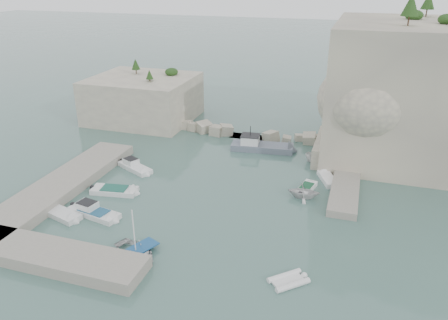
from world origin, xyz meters
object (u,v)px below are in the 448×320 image
(motorboat_d, at_px, (94,215))
(motorboat_a, at_px, (135,170))
(motorboat_c, at_px, (115,193))
(tender_east_a, at_px, (303,198))
(rowboat, at_px, (136,255))
(work_boat, at_px, (262,150))
(tender_east_d, at_px, (318,165))
(motorboat_e, at_px, (64,217))
(tender_east_b, at_px, (306,190))
(inflatable_dinghy, at_px, (288,282))
(tender_east_c, at_px, (327,181))

(motorboat_d, height_order, motorboat_a, same)
(motorboat_c, xyz_separation_m, tender_east_a, (20.16, 5.23, 0.00))
(motorboat_d, bearing_deg, tender_east_a, 38.30)
(rowboat, height_order, work_boat, work_boat)
(tender_east_a, xyz_separation_m, tender_east_d, (0.52, 9.39, 0.00))
(motorboat_e, xyz_separation_m, work_boat, (14.84, 23.56, 0.00))
(motorboat_d, height_order, rowboat, motorboat_d)
(tender_east_b, xyz_separation_m, tender_east_d, (0.44, 7.58, 0.00))
(motorboat_d, xyz_separation_m, tender_east_b, (19.66, 11.99, 0.00))
(tender_east_b, bearing_deg, motorboat_e, 133.40)
(motorboat_e, relative_size, motorboat_a, 0.74)
(inflatable_dinghy, height_order, work_boat, work_boat)
(tender_east_d, bearing_deg, motorboat_e, 161.54)
(motorboat_c, relative_size, inflatable_dinghy, 1.69)
(work_boat, bearing_deg, rowboat, -106.78)
(motorboat_d, height_order, tender_east_a, tender_east_a)
(motorboat_a, height_order, tender_east_b, motorboat_a)
(tender_east_a, bearing_deg, motorboat_c, 100.43)
(motorboat_a, height_order, rowboat, motorboat_a)
(motorboat_e, bearing_deg, tender_east_a, 43.64)
(motorboat_c, height_order, work_boat, work_boat)
(motorboat_e, xyz_separation_m, motorboat_a, (1.27, 12.44, 0.00))
(motorboat_e, height_order, tender_east_d, tender_east_d)
(tender_east_d, distance_m, work_boat, 8.38)
(motorboat_e, xyz_separation_m, tender_east_b, (22.33, 13.27, 0.00))
(motorboat_c, height_order, tender_east_b, same)
(motorboat_c, relative_size, tender_east_c, 1.25)
(motorboat_a, xyz_separation_m, rowboat, (8.67, -15.91, 0.00))
(work_boat, bearing_deg, motorboat_c, -132.86)
(inflatable_dinghy, distance_m, tender_east_c, 19.54)
(rowboat, distance_m, tender_east_d, 27.50)
(motorboat_a, height_order, work_boat, work_boat)
(motorboat_e, bearing_deg, inflatable_dinghy, 8.95)
(motorboat_e, height_order, motorboat_c, same)
(motorboat_d, relative_size, tender_east_b, 1.56)
(tender_east_a, xyz_separation_m, work_boat, (-7.41, 12.10, 0.00))
(motorboat_e, bearing_deg, tender_east_c, 50.44)
(motorboat_d, relative_size, motorboat_c, 1.12)
(tender_east_c, bearing_deg, tender_east_a, 134.14)
(tender_east_a, relative_size, tender_east_d, 0.87)
(inflatable_dinghy, height_order, tender_east_b, tender_east_b)
(rowboat, height_order, tender_east_a, tender_east_a)
(motorboat_d, distance_m, tender_east_c, 26.49)
(tender_east_a, bearing_deg, work_boat, 27.38)
(tender_east_b, distance_m, tender_east_c, 3.80)
(tender_east_d, bearing_deg, inflatable_dinghy, -149.94)
(motorboat_a, bearing_deg, work_boat, 65.74)
(rowboat, xyz_separation_m, tender_east_d, (12.83, 24.32, 0.00))
(motorboat_d, bearing_deg, rowboat, -22.36)
(motorboat_d, distance_m, rowboat, 8.68)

